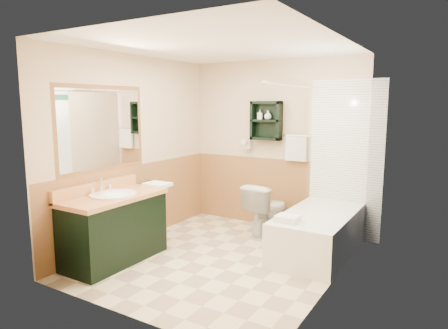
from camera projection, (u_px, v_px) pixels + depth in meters
floor at (220, 258)px, 4.66m from camera, size 3.00×3.00×0.00m
back_wall at (275, 145)px, 5.76m from camera, size 2.60×0.04×2.40m
left_wall at (133, 150)px, 5.15m from camera, size 0.04×3.00×2.40m
right_wall at (338, 166)px, 3.80m from camera, size 0.04×3.00×2.40m
ceiling at (220, 44)px, 4.29m from camera, size 2.60×3.00×0.04m
wainscot_left at (137, 203)px, 5.24m from camera, size 2.98×2.98×1.00m
wainscot_back at (273, 193)px, 5.84m from camera, size 2.58×2.58×1.00m
mirror_frame at (102, 129)px, 4.62m from camera, size 1.30×1.30×1.00m
mirror_glass at (102, 129)px, 4.61m from camera, size 1.20×1.20×0.90m
tile_right at (352, 170)px, 4.48m from camera, size 1.50×1.50×2.10m
tile_back at (346, 161)px, 5.22m from camera, size 0.95×0.95×2.10m
tile_accent at (355, 93)px, 4.36m from camera, size 1.50×1.50×0.10m
wall_shelf at (266, 121)px, 5.66m from camera, size 0.45×0.15×0.55m
hair_dryer at (248, 144)px, 5.89m from camera, size 0.10×0.24×0.18m
towel_bar at (297, 136)px, 5.50m from camera, size 0.40×0.06×0.40m
curtain_rod at (291, 85)px, 4.72m from camera, size 0.03×1.60×0.03m
shower_curtain at (295, 155)px, 5.00m from camera, size 1.05×1.05×1.70m
vanity at (114, 228)px, 4.53m from camera, size 0.59×1.21×0.77m
bathtub at (318, 233)px, 4.76m from camera, size 0.76×1.50×0.50m
toilet at (267, 210)px, 5.45m from camera, size 0.50×0.77×0.71m
counter_towel at (157, 185)px, 4.96m from camera, size 0.31×0.24×0.04m
vanity_book at (144, 174)px, 5.13m from camera, size 0.17×0.07×0.23m
tub_towel at (287, 219)px, 4.37m from camera, size 0.24×0.20×0.07m
soap_bottle_a at (260, 117)px, 5.70m from camera, size 0.10×0.15×0.07m
soap_bottle_b at (268, 116)px, 5.63m from camera, size 0.14×0.16×0.10m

